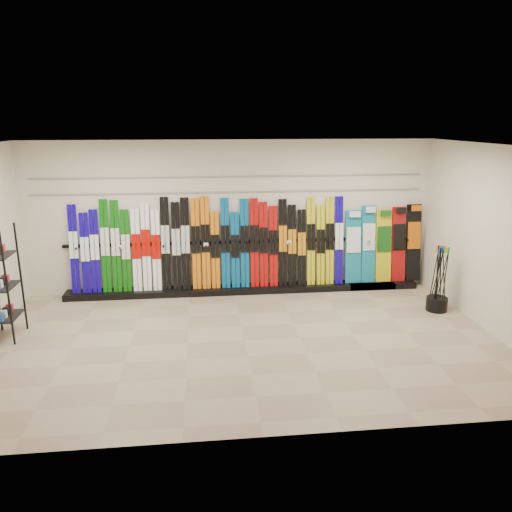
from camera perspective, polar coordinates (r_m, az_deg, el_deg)
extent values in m
plane|color=gray|center=(7.98, -1.35, -9.61)|extent=(8.00, 8.00, 0.00)
plane|color=beige|center=(9.91, -2.70, 4.46)|extent=(8.00, 0.00, 8.00)
plane|color=beige|center=(8.77, 25.61, 1.52)|extent=(0.00, 5.00, 5.00)
plane|color=silver|center=(7.25, -1.50, 12.44)|extent=(8.00, 8.00, 0.00)
cube|color=black|center=(10.09, -1.24, -3.80)|extent=(8.00, 0.40, 0.12)
cube|color=#130494|center=(10.15, -20.08, 0.73)|extent=(0.17, 0.25, 1.70)
cube|color=#130494|center=(10.11, -18.93, 0.32)|extent=(0.17, 0.23, 1.54)
cube|color=#130494|center=(10.07, -17.92, 0.51)|extent=(0.17, 0.23, 1.60)
cube|color=#0C5F0B|center=(10.02, -16.84, 1.08)|extent=(0.17, 0.26, 1.79)
cube|color=#0C5F0B|center=(9.99, -15.73, 1.06)|extent=(0.17, 0.26, 1.77)
cube|color=#0C5F0B|center=(9.97, -14.63, 0.58)|extent=(0.17, 0.23, 1.59)
cube|color=white|center=(9.94, -13.51, 0.64)|extent=(0.17, 0.23, 1.60)
cube|color=white|center=(9.91, -12.45, 1.01)|extent=(0.17, 0.25, 1.71)
cube|color=white|center=(9.90, -11.33, 0.60)|extent=(0.17, 0.23, 1.56)
cube|color=black|center=(9.87, -10.30, 1.37)|extent=(0.17, 0.26, 1.81)
cube|color=black|center=(9.87, -9.10, 1.10)|extent=(0.17, 0.25, 1.71)
cube|color=black|center=(9.85, -8.05, 1.39)|extent=(0.17, 0.26, 1.80)
cube|color=orange|center=(9.85, -6.88, 1.36)|extent=(0.17, 0.26, 1.77)
cube|color=orange|center=(9.85, -5.78, 1.50)|extent=(0.17, 0.26, 1.81)
cube|color=orange|center=(9.87, -4.68, 0.69)|extent=(0.17, 0.22, 1.52)
cube|color=#05568D|center=(9.86, -3.53, 1.45)|extent=(0.17, 0.26, 1.77)
cube|color=#05568D|center=(9.89, -2.38, 0.69)|extent=(0.17, 0.22, 1.50)
cube|color=#05568D|center=(9.89, -1.31, 1.45)|extent=(0.17, 0.26, 1.75)
cube|color=#AD0B0A|center=(9.91, -0.18, 1.50)|extent=(0.17, 0.26, 1.76)
cube|color=#AD0B0A|center=(9.93, 0.89, 1.32)|extent=(0.17, 0.25, 1.69)
cube|color=#AD0B0A|center=(9.96, 2.01, 1.11)|extent=(0.17, 0.24, 1.60)
cube|color=black|center=(9.98, 3.09, 1.51)|extent=(0.17, 0.25, 1.73)
cube|color=black|center=(10.02, 4.15, 1.22)|extent=(0.17, 0.24, 1.62)
cube|color=black|center=(10.06, 5.25, 0.97)|extent=(0.17, 0.22, 1.52)
cube|color=gold|center=(10.09, 6.30, 1.68)|extent=(0.17, 0.26, 1.76)
cube|color=gold|center=(10.15, 7.40, 1.24)|extent=(0.17, 0.23, 1.60)
cube|color=gold|center=(10.18, 8.42, 1.72)|extent=(0.17, 0.26, 1.76)
cube|color=#130494|center=(10.23, 9.46, 1.76)|extent=(0.17, 0.26, 1.77)
cube|color=#14728C|center=(10.36, 11.05, 1.03)|extent=(0.33, 0.23, 1.48)
cube|color=#14728C|center=(10.45, 12.73, 1.31)|extent=(0.29, 0.24, 1.57)
cube|color=gold|center=(10.56, 14.37, 1.12)|extent=(0.32, 0.23, 1.48)
cube|color=#990C0C|center=(10.68, 15.98, 1.29)|extent=(0.29, 0.24, 1.53)
cube|color=black|center=(10.80, 17.55, 1.45)|extent=(0.31, 0.24, 1.58)
cube|color=black|center=(8.73, -27.13, -2.81)|extent=(0.40, 0.60, 1.80)
cylinder|color=black|center=(9.69, 19.94, -5.16)|extent=(0.38, 0.38, 0.25)
cylinder|color=black|center=(9.52, 20.02, -2.45)|extent=(0.04, 0.13, 1.18)
cylinder|color=black|center=(9.51, 20.69, -2.53)|extent=(0.13, 0.12, 1.17)
cylinder|color=black|center=(9.46, 19.96, -2.55)|extent=(0.02, 0.07, 1.18)
cylinder|color=black|center=(9.48, 20.77, -2.60)|extent=(0.06, 0.02, 1.18)
cylinder|color=black|center=(9.63, 19.95, -2.24)|extent=(0.15, 0.14, 1.17)
cylinder|color=black|center=(9.56, 19.61, -2.34)|extent=(0.11, 0.04, 1.18)
cylinder|color=black|center=(9.60, 20.00, -2.31)|extent=(0.07, 0.04, 1.18)
cylinder|color=black|center=(9.54, 20.33, -2.44)|extent=(0.16, 0.09, 1.17)
cylinder|color=black|center=(9.59, 19.96, -2.31)|extent=(0.04, 0.15, 1.17)
cylinder|color=black|center=(9.59, 20.51, -2.36)|extent=(0.11, 0.13, 1.17)
cylinder|color=black|center=(9.59, 20.18, -2.33)|extent=(0.10, 0.07, 1.18)
cube|color=gray|center=(9.81, -2.73, 7.31)|extent=(7.60, 0.02, 0.03)
cube|color=gray|center=(9.77, -2.75, 9.05)|extent=(7.60, 0.02, 0.03)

